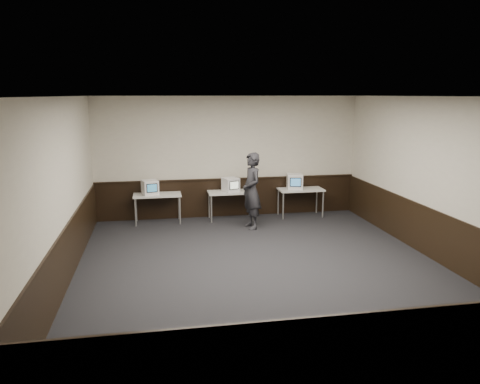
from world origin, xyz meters
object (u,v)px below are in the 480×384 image
emac_center (231,185)px  emac_right (295,182)px  desk_right (301,191)px  desk_left (157,197)px  person (252,191)px  desk_center (231,194)px  emac_left (150,187)px

emac_center → emac_right: size_ratio=0.99×
desk_right → desk_left: bearing=180.0°
desk_right → emac_center: bearing=-179.3°
desk_left → emac_right: size_ratio=2.46×
emac_right → emac_center: bearing=-168.5°
emac_right → person: 1.65m
desk_center → emac_right: bearing=0.6°
desk_right → emac_left: bearing=-179.6°
emac_right → desk_left: bearing=-169.6°
emac_left → emac_center: emac_left is taller
desk_right → emac_right: 0.32m
emac_right → desk_right: bearing=3.9°
emac_left → emac_right: (3.80, 0.04, 0.02)m
desk_left → desk_right: bearing=0.0°
emac_center → emac_left: bearing=160.9°
emac_center → desk_right: bearing=-18.5°
emac_left → emac_center: bearing=-15.7°
desk_left → desk_right: (3.80, 0.00, 0.00)m
emac_left → emac_right: 3.80m
desk_center → emac_left: (-2.07, -0.03, 0.26)m
desk_center → emac_left: emac_left is taller
desk_center → person: size_ratio=0.64×
desk_right → emac_left: size_ratio=2.52×
emac_left → emac_right: bearing=-15.1°
emac_center → desk_center: bearing=48.7°
emac_center → person: 0.95m
desk_center → emac_left: bearing=-179.3°
desk_center → emac_left: size_ratio=2.52×
desk_center → desk_right: same height
desk_center → emac_center: emac_center is taller
desk_right → person: bearing=-149.6°
desk_left → emac_center: (1.89, -0.02, 0.25)m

